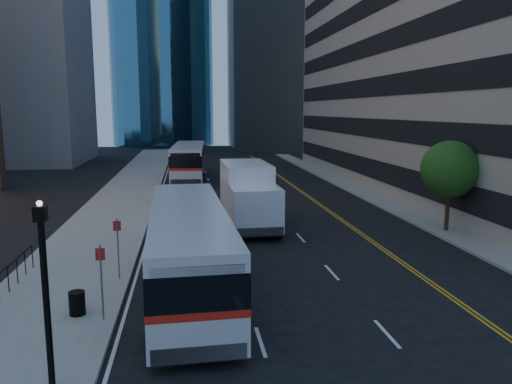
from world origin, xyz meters
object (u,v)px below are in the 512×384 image
lamp_post (45,288)px  bus_rear (189,160)px  street_tree (450,169)px  box_truck (248,194)px  bus_front (188,246)px  trash_can (77,303)px

lamp_post → bus_rear: lamp_post is taller
street_tree → lamp_post: 22.82m
box_truck → bus_rear: bearing=97.5°
bus_front → box_truck: bearing=69.0°
bus_front → bus_rear: bearing=87.5°
lamp_post → bus_front: 7.50m
bus_rear → lamp_post: bearing=-92.5°
lamp_post → bus_front: size_ratio=0.36×
box_truck → bus_front: bearing=-110.3°
lamp_post → trash_can: 5.03m
bus_rear → box_truck: (3.39, -21.69, 0.07)m
lamp_post → street_tree: bearing=37.9°
bus_front → box_truck: size_ratio=1.62×
bus_rear → trash_can: bearing=-93.7°
bus_front → trash_can: 4.44m
lamp_post → bus_rear: size_ratio=0.34×
lamp_post → trash_can: size_ratio=5.72×
bus_front → lamp_post: bearing=-119.3°
street_tree → bus_rear: size_ratio=0.38×
lamp_post → box_truck: size_ratio=0.58×
box_truck → trash_can: 14.62m
lamp_post → bus_rear: bearing=84.7°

